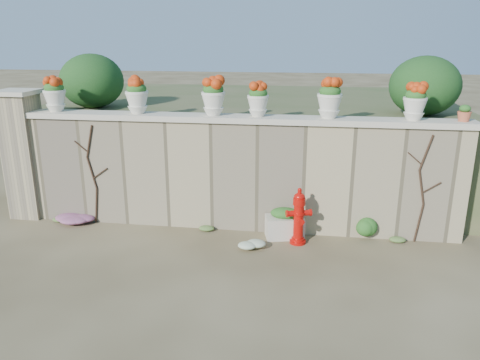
% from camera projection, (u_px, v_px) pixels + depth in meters
% --- Properties ---
extents(ground, '(80.00, 80.00, 0.00)m').
position_uv_depth(ground, '(218.00, 272.00, 7.15)').
color(ground, '#4B3E25').
rests_on(ground, ground).
extents(stone_wall, '(8.00, 0.40, 2.00)m').
position_uv_depth(stone_wall, '(236.00, 176.00, 8.55)').
color(stone_wall, '#9A8B67').
rests_on(stone_wall, ground).
extents(wall_cap, '(8.10, 0.52, 0.10)m').
position_uv_depth(wall_cap, '(236.00, 119.00, 8.24)').
color(wall_cap, beige).
rests_on(wall_cap, stone_wall).
extents(gate_pillar, '(0.72, 0.72, 2.48)m').
position_uv_depth(gate_pillar, '(24.00, 154.00, 9.05)').
color(gate_pillar, '#9A8B67').
rests_on(gate_pillar, ground).
extents(raised_fill, '(9.00, 6.00, 2.00)m').
position_uv_depth(raised_fill, '(256.00, 139.00, 11.57)').
color(raised_fill, '#384C23').
rests_on(raised_fill, ground).
extents(back_shrub_left, '(1.30, 1.30, 1.10)m').
position_uv_depth(back_shrub_left, '(92.00, 81.00, 9.67)').
color(back_shrub_left, '#143814').
rests_on(back_shrub_left, raised_fill).
extents(back_shrub_right, '(1.30, 1.30, 1.10)m').
position_uv_depth(back_shrub_right, '(425.00, 86.00, 8.75)').
color(back_shrub_right, '#143814').
rests_on(back_shrub_right, raised_fill).
extents(vine_left, '(0.60, 0.04, 1.91)m').
position_uv_depth(vine_left, '(93.00, 173.00, 8.72)').
color(vine_left, black).
rests_on(vine_left, ground).
extents(vine_right, '(0.60, 0.04, 1.91)m').
position_uv_depth(vine_right, '(422.00, 188.00, 7.89)').
color(vine_right, black).
rests_on(vine_right, ground).
extents(fire_hydrant, '(0.43, 0.31, 1.00)m').
position_uv_depth(fire_hydrant, '(299.00, 216.00, 7.99)').
color(fire_hydrant, '#B40B06').
rests_on(fire_hydrant, ground).
extents(planter_box, '(0.74, 0.53, 0.55)m').
position_uv_depth(planter_box, '(285.00, 224.00, 8.30)').
color(planter_box, beige).
rests_on(planter_box, ground).
extents(green_shrub, '(0.54, 0.49, 0.52)m').
position_uv_depth(green_shrub, '(366.00, 226.00, 8.21)').
color(green_shrub, '#1E5119').
rests_on(green_shrub, ground).
extents(magenta_clump, '(0.83, 0.55, 0.22)m').
position_uv_depth(magenta_clump, '(74.00, 218.00, 8.92)').
color(magenta_clump, '#C627A9').
rests_on(magenta_clump, ground).
extents(white_flowers, '(0.57, 0.46, 0.21)m').
position_uv_depth(white_flowers, '(251.00, 244.00, 7.84)').
color(white_flowers, white).
rests_on(white_flowers, ground).
extents(urn_pot_0, '(0.41, 0.41, 0.64)m').
position_uv_depth(urn_pot_0, '(55.00, 94.00, 8.60)').
color(urn_pot_0, silver).
rests_on(urn_pot_0, wall_cap).
extents(urn_pot_1, '(0.41, 0.41, 0.64)m').
position_uv_depth(urn_pot_1, '(137.00, 96.00, 8.38)').
color(urn_pot_1, silver).
rests_on(urn_pot_1, wall_cap).
extents(urn_pot_2, '(0.42, 0.42, 0.66)m').
position_uv_depth(urn_pot_2, '(213.00, 97.00, 8.18)').
color(urn_pot_2, silver).
rests_on(urn_pot_2, wall_cap).
extents(urn_pot_3, '(0.37, 0.37, 0.59)m').
position_uv_depth(urn_pot_3, '(258.00, 100.00, 8.08)').
color(urn_pot_3, silver).
rests_on(urn_pot_3, wall_cap).
extents(urn_pot_4, '(0.42, 0.42, 0.66)m').
position_uv_depth(urn_pot_4, '(330.00, 99.00, 7.90)').
color(urn_pot_4, silver).
rests_on(urn_pot_4, wall_cap).
extents(urn_pot_5, '(0.39, 0.39, 0.60)m').
position_uv_depth(urn_pot_5, '(415.00, 102.00, 7.72)').
color(urn_pot_5, silver).
rests_on(urn_pot_5, wall_cap).
extents(terracotta_pot, '(0.22, 0.22, 0.26)m').
position_uv_depth(terracotta_pot, '(464.00, 114.00, 7.66)').
color(terracotta_pot, '#BB5939').
rests_on(terracotta_pot, wall_cap).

